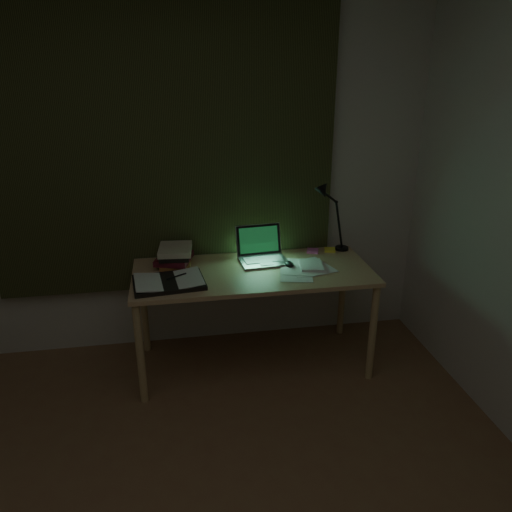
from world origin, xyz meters
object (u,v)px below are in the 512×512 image
(loose_papers, at_px, (303,265))
(desk_lamp, at_px, (344,215))
(desk, at_px, (253,318))
(open_textbook, at_px, (169,282))
(laptop, at_px, (264,247))
(book_stack, at_px, (175,256))

(loose_papers, distance_m, desk_lamp, 0.48)
(desk, relative_size, open_textbook, 3.64)
(laptop, bearing_deg, loose_papers, -28.64)
(open_textbook, bearing_deg, loose_papers, 2.95)
(book_stack, xyz_separation_m, loose_papers, (0.80, -0.16, -0.06))
(open_textbook, height_order, book_stack, book_stack)
(laptop, bearing_deg, desk_lamp, 8.78)
(open_textbook, relative_size, desk_lamp, 0.82)
(laptop, height_order, desk_lamp, desk_lamp)
(open_textbook, height_order, desk_lamp, desk_lamp)
(desk, distance_m, open_textbook, 0.64)
(desk, bearing_deg, desk_lamp, 21.25)
(laptop, xyz_separation_m, book_stack, (-0.57, 0.06, -0.04))
(book_stack, bearing_deg, desk_lamp, 4.44)
(book_stack, distance_m, desk_lamp, 1.16)
(loose_papers, bearing_deg, open_textbook, -170.88)
(book_stack, relative_size, desk_lamp, 0.49)
(open_textbook, bearing_deg, desk_lamp, 11.73)
(laptop, height_order, book_stack, laptop)
(desk, relative_size, laptop, 4.33)
(desk_lamp, bearing_deg, loose_papers, -156.16)
(desk, xyz_separation_m, desk_lamp, (0.67, 0.26, 0.59))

